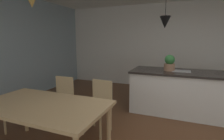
# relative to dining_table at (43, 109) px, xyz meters

# --- Properties ---
(wall_back_kitchen) EXTENTS (10.00, 0.12, 2.70)m
(wall_back_kitchen) POSITION_rel_dining_table_xyz_m (1.79, 4.26, 0.69)
(wall_back_kitchen) COLOR white
(wall_back_kitchen) RESTS_ON ground_plane
(dining_table) EXTENTS (1.70, 0.95, 0.73)m
(dining_table) POSITION_rel_dining_table_xyz_m (0.00, 0.00, 0.00)
(dining_table) COLOR tan
(dining_table) RESTS_ON ground_plane
(chair_far_left) EXTENTS (0.40, 0.40, 0.87)m
(chair_far_left) POSITION_rel_dining_table_xyz_m (-0.38, 0.84, -0.19)
(chair_far_left) COLOR tan
(chair_far_left) RESTS_ON ground_plane
(chair_far_right) EXTENTS (0.44, 0.44, 0.87)m
(chair_far_right) POSITION_rel_dining_table_xyz_m (0.39, 0.84, -0.19)
(chair_far_right) COLOR tan
(chair_far_right) RESTS_ON ground_plane
(kitchen_island) EXTENTS (2.11, 0.94, 0.91)m
(kitchen_island) POSITION_rel_dining_table_xyz_m (1.68, 2.23, -0.20)
(kitchen_island) COLOR silver
(kitchen_island) RESTS_ON ground_plane
(pendant_over_island_main) EXTENTS (0.23, 0.23, 0.91)m
(pendant_over_island_main) POSITION_rel_dining_table_xyz_m (1.27, 2.23, 1.25)
(pendant_over_island_main) COLOR black
(potted_plant_on_island) EXTENTS (0.23, 0.23, 0.34)m
(potted_plant_on_island) POSITION_rel_dining_table_xyz_m (1.40, 2.23, 0.40)
(potted_plant_on_island) COLOR #8C664C
(potted_plant_on_island) RESTS_ON kitchen_island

